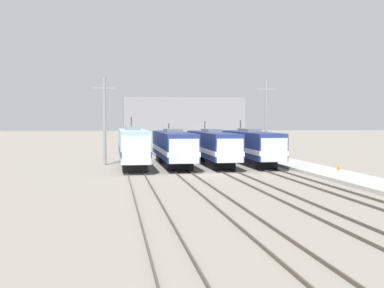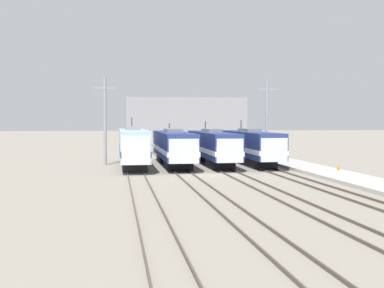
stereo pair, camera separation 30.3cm
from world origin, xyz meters
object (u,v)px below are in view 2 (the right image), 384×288
at_px(locomotive_far_left, 133,146).
at_px(locomotive_far_right, 250,146).
at_px(catenary_tower_left, 105,120).
at_px(traffic_cone, 338,167).
at_px(locomotive_center_right, 212,146).
at_px(catenary_tower_right, 267,120).
at_px(locomotive_center_left, 174,147).

bearing_deg(locomotive_far_left, locomotive_far_right, 8.40).
bearing_deg(catenary_tower_left, traffic_cone, -29.77).
relative_size(locomotive_far_left, locomotive_far_right, 0.97).
bearing_deg(locomotive_far_right, locomotive_far_left, -171.60).
relative_size(locomotive_center_right, catenary_tower_right, 2.04).
distance_m(locomotive_far_right, catenary_tower_right, 3.85).
bearing_deg(locomotive_far_right, catenary_tower_right, 29.58).
relative_size(locomotive_center_left, catenary_tower_right, 1.99).
height_order(locomotive_far_right, traffic_cone, locomotive_far_right).
bearing_deg(catenary_tower_right, locomotive_far_left, -168.24).
height_order(locomotive_far_left, catenary_tower_right, catenary_tower_right).
height_order(locomotive_far_left, locomotive_center_right, locomotive_far_left).
bearing_deg(catenary_tower_left, locomotive_far_right, -4.47).
bearing_deg(locomotive_center_right, locomotive_center_left, -171.18).
bearing_deg(catenary_tower_right, catenary_tower_left, 180.00).
height_order(catenary_tower_right, traffic_cone, catenary_tower_right).
relative_size(locomotive_center_right, catenary_tower_left, 2.04).
xyz_separation_m(locomotive_far_right, catenary_tower_right, (2.19, 1.25, 2.90)).
height_order(locomotive_center_left, traffic_cone, locomotive_center_left).
height_order(catenary_tower_left, catenary_tower_right, same).
xyz_separation_m(locomotive_center_right, locomotive_far_right, (4.34, 0.24, 0.01)).
distance_m(locomotive_center_left, locomotive_far_right, 8.72).
relative_size(locomotive_far_left, locomotive_center_left, 0.97).
bearing_deg(locomotive_center_left, locomotive_far_right, 5.99).
xyz_separation_m(catenary_tower_left, traffic_cone, (21.45, -12.27, -4.40)).
distance_m(catenary_tower_left, catenary_tower_right, 18.13).
xyz_separation_m(locomotive_far_right, traffic_cone, (5.51, -11.02, -1.50)).
distance_m(locomotive_far_left, locomotive_center_right, 8.84).
distance_m(locomotive_center_right, locomotive_far_right, 4.34).
height_order(locomotive_center_left, catenary_tower_left, catenary_tower_left).
distance_m(locomotive_center_left, traffic_cone, 17.48).
relative_size(locomotive_far_left, catenary_tower_left, 1.94).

